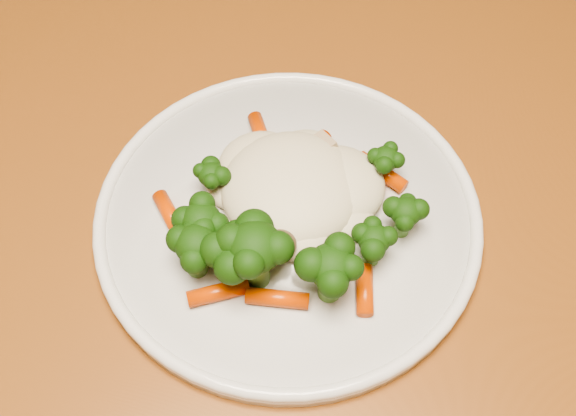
{
  "coord_description": "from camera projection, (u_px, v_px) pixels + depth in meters",
  "views": [
    {
      "loc": [
        0.39,
        -0.55,
        1.22
      ],
      "look_at": [
        0.33,
        -0.25,
        0.77
      ],
      "focal_mm": 45.0,
      "sensor_mm": 36.0,
      "label": 1
    }
  ],
  "objects": [
    {
      "name": "dining_table",
      "position": [
        171.0,
        330.0,
        0.61
      ],
      "size": [
        1.34,
        0.93,
        0.75
      ],
      "rotation": [
        0.0,
        0.0,
        0.05
      ],
      "color": "#935422",
      "rests_on": "ground"
    },
    {
      "name": "plate",
      "position": [
        288.0,
        218.0,
        0.55
      ],
      "size": [
        0.29,
        0.29,
        0.01
      ],
      "primitive_type": "cylinder",
      "color": "white",
      "rests_on": "dining_table"
    },
    {
      "name": "meal",
      "position": [
        281.0,
        215.0,
        0.52
      ],
      "size": [
        0.21,
        0.18,
        0.06
      ],
      "color": "beige",
      "rests_on": "plate"
    }
  ]
}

